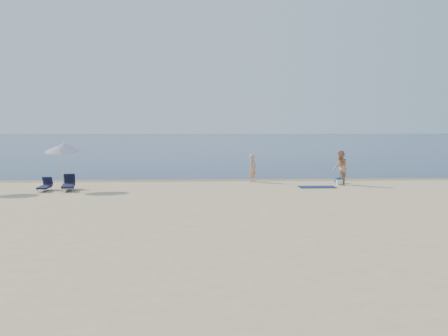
{
  "coord_description": "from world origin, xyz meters",
  "views": [
    {
      "loc": [
        -1.99,
        -14.18,
        3.37
      ],
      "look_at": [
        -0.24,
        16.0,
        1.0
      ],
      "focal_mm": 45.0,
      "sensor_mm": 36.0,
      "label": 1
    }
  ],
  "objects_px": {
    "person_right": "(341,168)",
    "umbrella_near": "(64,147)",
    "person_left": "(253,168)",
    "blue_cooler": "(339,180)"
  },
  "relations": [
    {
      "from": "person_right",
      "to": "umbrella_near",
      "type": "bearing_deg",
      "value": -82.94
    },
    {
      "from": "person_right",
      "to": "umbrella_near",
      "type": "xyz_separation_m",
      "value": [
        -14.81,
        -1.4,
        1.24
      ]
    },
    {
      "from": "blue_cooler",
      "to": "umbrella_near",
      "type": "xyz_separation_m",
      "value": [
        -15.01,
        -2.36,
        2.03
      ]
    },
    {
      "from": "person_left",
      "to": "umbrella_near",
      "type": "distance_m",
      "value": 10.72
    },
    {
      "from": "person_left",
      "to": "blue_cooler",
      "type": "bearing_deg",
      "value": -66.24
    },
    {
      "from": "person_left",
      "to": "person_right",
      "type": "xyz_separation_m",
      "value": [
        4.69,
        -1.86,
        0.14
      ]
    },
    {
      "from": "blue_cooler",
      "to": "person_right",
      "type": "bearing_deg",
      "value": -109.55
    },
    {
      "from": "person_left",
      "to": "blue_cooler",
      "type": "xyz_separation_m",
      "value": [
        4.89,
        -0.9,
        -0.65
      ]
    },
    {
      "from": "umbrella_near",
      "to": "person_right",
      "type": "bearing_deg",
      "value": 19.16
    },
    {
      "from": "person_left",
      "to": "person_right",
      "type": "distance_m",
      "value": 5.05
    }
  ]
}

